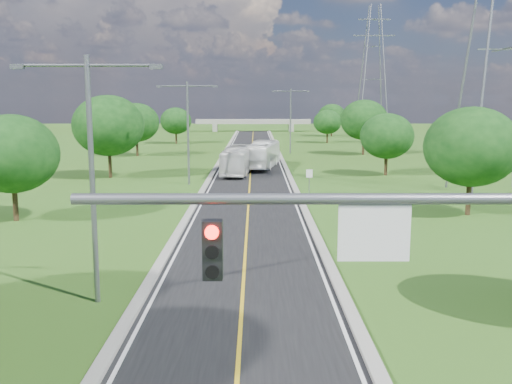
# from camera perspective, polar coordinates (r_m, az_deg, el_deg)

# --- Properties ---
(ground) EXTENTS (260.00, 260.00, 0.00)m
(ground) POSITION_cam_1_polar(r_m,az_deg,el_deg) (71.10, -0.52, 2.53)
(ground) COLOR #345518
(ground) RESTS_ON ground
(road) EXTENTS (8.00, 150.00, 0.06)m
(road) POSITION_cam_1_polar(r_m,az_deg,el_deg) (77.06, -0.48, 3.07)
(road) COLOR black
(road) RESTS_ON ground
(curb_left) EXTENTS (0.50, 150.00, 0.22)m
(curb_left) POSITION_cam_1_polar(r_m,az_deg,el_deg) (77.20, -3.64, 3.12)
(curb_left) COLOR gray
(curb_left) RESTS_ON ground
(curb_right) EXTENTS (0.50, 150.00, 0.22)m
(curb_right) POSITION_cam_1_polar(r_m,az_deg,el_deg) (77.14, 2.68, 3.13)
(curb_right) COLOR gray
(curb_right) RESTS_ON ground
(signal_mast) EXTENTS (8.54, 0.33, 7.20)m
(signal_mast) POSITION_cam_1_polar(r_m,az_deg,el_deg) (10.66, 17.32, -9.67)
(signal_mast) COLOR slate
(signal_mast) RESTS_ON ground
(speed_limit_sign) EXTENTS (0.55, 0.09, 2.40)m
(speed_limit_sign) POSITION_cam_1_polar(r_m,az_deg,el_deg) (49.28, 5.35, 1.39)
(speed_limit_sign) COLOR slate
(speed_limit_sign) RESTS_ON ground
(overpass) EXTENTS (30.00, 3.00, 3.20)m
(overpass) POSITION_cam_1_polar(r_m,az_deg,el_deg) (150.73, -0.29, 6.99)
(overpass) COLOR gray
(overpass) RESTS_ON ground
(streetlight_near_left) EXTENTS (5.90, 0.25, 10.00)m
(streetlight_near_left) POSITION_cam_1_polar(r_m,az_deg,el_deg) (23.66, -16.16, 3.19)
(streetlight_near_left) COLOR slate
(streetlight_near_left) RESTS_ON ground
(streetlight_mid_left) EXTENTS (5.90, 0.25, 10.00)m
(streetlight_mid_left) POSITION_cam_1_polar(r_m,az_deg,el_deg) (56.05, -6.83, 6.76)
(streetlight_mid_left) COLOR slate
(streetlight_mid_left) RESTS_ON ground
(streetlight_far_right) EXTENTS (5.90, 0.25, 10.00)m
(streetlight_far_right) POSITION_cam_1_polar(r_m,az_deg,el_deg) (88.81, 3.47, 7.69)
(streetlight_far_right) COLOR slate
(streetlight_far_right) RESTS_ON ground
(power_tower_near) EXTENTS (9.00, 6.40, 28.00)m
(power_tower_near) POSITION_cam_1_polar(r_m,az_deg,el_deg) (55.27, 23.55, 14.42)
(power_tower_near) COLOR slate
(power_tower_near) RESTS_ON ground
(power_tower_far) EXTENTS (9.00, 6.40, 28.00)m
(power_tower_far) POSITION_cam_1_polar(r_m,az_deg,el_deg) (128.30, 11.60, 11.59)
(power_tower_far) COLOR slate
(power_tower_far) RESTS_ON ground
(tree_lb) EXTENTS (6.30, 6.30, 7.33)m
(tree_lb) POSITION_cam_1_polar(r_m,az_deg,el_deg) (42.17, -23.22, 3.52)
(tree_lb) COLOR black
(tree_lb) RESTS_ON ground
(tree_lc) EXTENTS (7.56, 7.56, 8.79)m
(tree_lc) POSITION_cam_1_polar(r_m,az_deg,el_deg) (62.63, -14.54, 6.45)
(tree_lc) COLOR black
(tree_lc) RESTS_ON ground
(tree_ld) EXTENTS (6.72, 6.72, 7.82)m
(tree_ld) POSITION_cam_1_polar(r_m,az_deg,el_deg) (86.48, -11.87, 6.82)
(tree_ld) COLOR black
(tree_ld) RESTS_ON ground
(tree_le) EXTENTS (5.88, 5.88, 6.84)m
(tree_le) POSITION_cam_1_polar(r_m,az_deg,el_deg) (109.72, -8.02, 7.07)
(tree_le) COLOR black
(tree_le) RESTS_ON ground
(tree_rb) EXTENTS (6.72, 6.72, 7.82)m
(tree_rb) POSITION_cam_1_polar(r_m,az_deg,el_deg) (43.58, 20.75, 4.25)
(tree_rb) COLOR black
(tree_rb) RESTS_ON ground
(tree_rc) EXTENTS (5.88, 5.88, 6.84)m
(tree_rc) POSITION_cam_1_polar(r_m,az_deg,el_deg) (64.38, 12.96, 5.47)
(tree_rc) COLOR black
(tree_rc) RESTS_ON ground
(tree_rd) EXTENTS (7.14, 7.14, 8.30)m
(tree_rd) POSITION_cam_1_polar(r_m,az_deg,el_deg) (88.22, 10.76, 7.10)
(tree_rd) COLOR black
(tree_rd) RESTS_ON ground
(tree_re) EXTENTS (5.46, 5.46, 6.35)m
(tree_re) POSITION_cam_1_polar(r_m,az_deg,el_deg) (111.57, 7.16, 6.96)
(tree_re) COLOR black
(tree_re) RESTS_ON ground
(tree_rf) EXTENTS (6.30, 6.30, 7.33)m
(tree_rf) POSITION_cam_1_polar(r_m,az_deg,el_deg) (131.83, 7.60, 7.56)
(tree_rf) COLOR black
(tree_rf) RESTS_ON ground
(bus_outbound) EXTENTS (4.68, 11.88, 3.23)m
(bus_outbound) POSITION_cam_1_polar(r_m,az_deg,el_deg) (69.46, 0.65, 3.76)
(bus_outbound) COLOR white
(bus_outbound) RESTS_ON road
(bus_inbound) EXTENTS (3.48, 11.17, 3.06)m
(bus_inbound) POSITION_cam_1_polar(r_m,az_deg,el_deg) (63.88, -1.87, 3.20)
(bus_inbound) COLOR silver
(bus_inbound) RESTS_ON road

